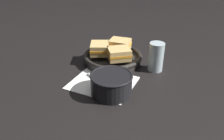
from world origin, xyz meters
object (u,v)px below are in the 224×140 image
skillet (113,58)px  sandwich_far_left (119,54)px  soup_bowl (111,83)px  spoon (104,84)px  sandwich_near_left (120,45)px  sandwich_near_right (100,48)px  drinking_glass (156,57)px

skillet → sandwich_far_left: 0.07m
soup_bowl → spoon: bearing=152.4°
sandwich_near_left → sandwich_far_left: bearing=-60.9°
soup_bowl → sandwich_near_right: (-0.17, 0.18, 0.02)m
skillet → drinking_glass: drinking_glass is taller
soup_bowl → drinking_glass: bearing=75.9°
sandwich_near_right → sandwich_far_left: size_ratio=0.99×
spoon → drinking_glass: bearing=81.1°
sandwich_far_left → spoon: bearing=-78.8°
sandwich_near_right → drinking_glass: bearing=15.3°
soup_bowl → drinking_glass: drinking_glass is taller
spoon → sandwich_near_left: bearing=125.3°
soup_bowl → sandwich_far_left: bearing=113.3°
spoon → sandwich_far_left: bearing=118.3°
skillet → sandwich_near_right: sandwich_near_right is taller
skillet → sandwich_near_left: bearing=89.1°
spoon → skillet: (-0.08, 0.18, 0.01)m
sandwich_near_right → spoon: bearing=-50.0°
spoon → sandwich_far_left: (-0.03, 0.15, 0.06)m
soup_bowl → sandwich_near_right: size_ratio=1.22×
spoon → sandwich_near_right: sandwich_near_right is taller
sandwich_near_right → soup_bowl: bearing=-45.5°
soup_bowl → sandwich_far_left: size_ratio=1.21×
sandwich_near_left → sandwich_far_left: size_ratio=0.89×
spoon → skillet: bearing=130.7°
skillet → sandwich_far_left: bearing=-30.9°
sandwich_near_left → drinking_glass: (0.18, -0.02, -0.01)m
drinking_glass → spoon: bearing=-116.0°
spoon → soup_bowl: bearing=-10.4°
spoon → sandwich_near_right: (-0.13, 0.15, 0.06)m
sandwich_near_right → sandwich_far_left: bearing=-0.9°
sandwich_near_right → drinking_glass: (0.23, 0.06, -0.01)m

